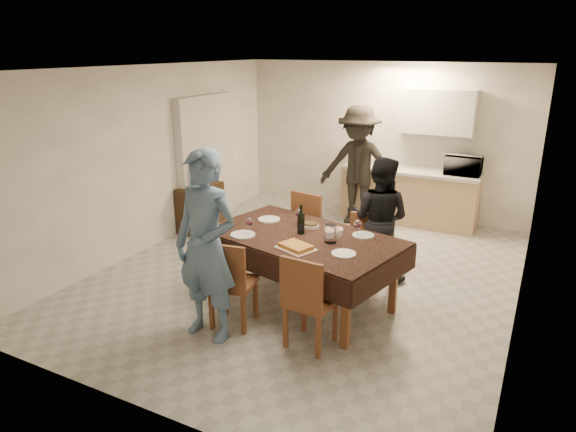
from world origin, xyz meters
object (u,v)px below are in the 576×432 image
Objects in this scene: console at (201,208)px; water_jug at (199,172)px; savoury_tart at (296,246)px; person_far at (379,219)px; water_pitcher at (331,234)px; person_kitchen at (358,166)px; wine_bottle at (301,219)px; person_near at (206,247)px; dining_table at (303,239)px; microwave at (463,165)px.

water_jug reaches higher than console.
person_far is (0.45, 1.43, -0.06)m from savoury_tart.
person_far reaches higher than water_pitcher.
water_jug is at bearing -145.62° from person_kitchen.
wine_bottle is 1.18m from person_far.
person_kitchen is (-0.38, 2.93, -0.02)m from wine_bottle.
person_near reaches higher than person_far.
console is 3.32m from person_near.
console is 2.34× the size of wine_bottle.
dining_table is at bearing 65.48° from person_far.
dining_table is 2.97× the size of console.
dining_table is 3.00m from console.
wine_bottle is 2.95m from person_kitchen.
console is 0.50× the size of person_far.
dining_table is at bearing -30.89° from water_jug.
water_jug is 0.28× the size of person_far.
water_pitcher is at bearing -28.51° from console.
person_kitchen is (2.12, 1.45, 0.02)m from water_jug.
person_far is at bearing 79.70° from water_pitcher.
savoury_tart is (2.65, -1.91, 0.49)m from console.
water_pitcher is (2.90, -1.58, 0.56)m from console.
console is 3.96× the size of water_pitcher.
console is at bearing -5.60° from person_far.
water_pitcher is 0.42m from savoury_tart.
water_jug is 1.16× the size of savoury_tart.
wine_bottle is 0.17× the size of person_near.
savoury_tart is 0.94m from person_near.
savoury_tart is 3.95m from microwave.
savoury_tart is at bearing -70.77° from wine_bottle.
dining_table is 0.22m from wine_bottle.
savoury_tart is at bearing -35.72° from water_jug.
person_near reaches higher than wine_bottle.
microwave is (3.70, 1.90, 0.69)m from console.
person_kitchen is (-0.43, 2.98, 0.19)m from dining_table.
person_kitchen is at bearing 111.40° from dining_table.
water_pitcher is 3.57m from microwave.
person_near is at bearing -104.50° from dining_table.
savoury_tart is 1.50m from person_far.
microwave is at bearing 84.59° from dining_table.
person_near is (2.00, -2.58, 0.60)m from console.
microwave is (1.15, 3.43, 0.27)m from dining_table.
savoury_tart reaches higher than dining_table.
console is 0.59m from water_jug.
water_pitcher is 3.12m from person_kitchen.
wine_bottle reaches higher than console.
person_near is (-0.50, -1.10, -0.03)m from wine_bottle.
console is at bearing 0.00° from water_jug.
console is at bearing 130.48° from person_near.
water_jug is 2.90m from wine_bottle.
person_near is (-0.55, -1.05, 0.18)m from dining_table.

